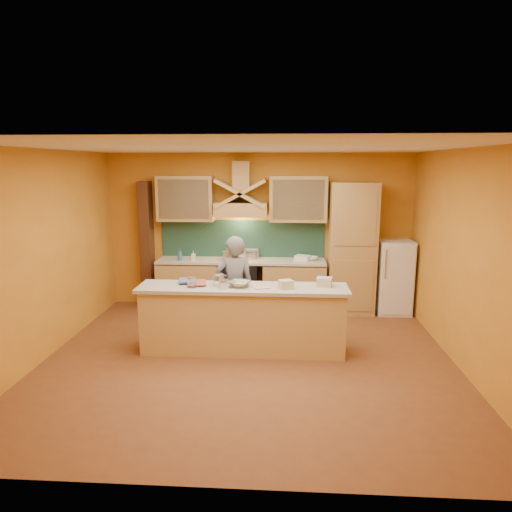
# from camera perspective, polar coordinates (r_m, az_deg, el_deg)

# --- Properties ---
(floor) EXTENTS (5.50, 5.00, 0.01)m
(floor) POSITION_cam_1_polar(r_m,az_deg,el_deg) (6.32, -0.96, -12.85)
(floor) COLOR brown
(floor) RESTS_ON ground
(ceiling) EXTENTS (5.50, 5.00, 0.01)m
(ceiling) POSITION_cam_1_polar(r_m,az_deg,el_deg) (5.77, -1.05, 13.42)
(ceiling) COLOR white
(ceiling) RESTS_ON wall_back
(wall_back) EXTENTS (5.50, 0.02, 2.80)m
(wall_back) POSITION_cam_1_polar(r_m,az_deg,el_deg) (8.35, 0.36, 3.14)
(wall_back) COLOR orange
(wall_back) RESTS_ON floor
(wall_front) EXTENTS (5.50, 0.02, 2.80)m
(wall_front) POSITION_cam_1_polar(r_m,az_deg,el_deg) (3.49, -4.30, -8.64)
(wall_front) COLOR orange
(wall_front) RESTS_ON floor
(wall_left) EXTENTS (0.02, 5.00, 2.80)m
(wall_left) POSITION_cam_1_polar(r_m,az_deg,el_deg) (6.69, -25.19, 0.00)
(wall_left) COLOR orange
(wall_left) RESTS_ON floor
(wall_right) EXTENTS (0.02, 5.00, 2.80)m
(wall_right) POSITION_cam_1_polar(r_m,az_deg,el_deg) (6.30, 24.79, -0.61)
(wall_right) COLOR orange
(wall_right) RESTS_ON floor
(base_cabinet_left) EXTENTS (1.10, 0.60, 0.86)m
(base_cabinet_left) POSITION_cam_1_polar(r_m,az_deg,el_deg) (8.41, -8.31, -3.66)
(base_cabinet_left) COLOR tan
(base_cabinet_left) RESTS_ON floor
(base_cabinet_right) EXTENTS (1.10, 0.60, 0.86)m
(base_cabinet_right) POSITION_cam_1_polar(r_m,az_deg,el_deg) (8.24, 4.76, -3.90)
(base_cabinet_right) COLOR tan
(base_cabinet_right) RESTS_ON floor
(counter_top) EXTENTS (3.00, 0.62, 0.04)m
(counter_top) POSITION_cam_1_polar(r_m,az_deg,el_deg) (8.16, -1.87, -0.62)
(counter_top) COLOR beige
(counter_top) RESTS_ON base_cabinet_left
(stove) EXTENTS (0.60, 0.58, 0.90)m
(stove) POSITION_cam_1_polar(r_m,az_deg,el_deg) (8.27, -1.85, -3.67)
(stove) COLOR black
(stove) RESTS_ON floor
(backsplash) EXTENTS (3.00, 0.03, 0.70)m
(backsplash) POSITION_cam_1_polar(r_m,az_deg,el_deg) (8.38, -1.70, 2.13)
(backsplash) COLOR #1B3C32
(backsplash) RESTS_ON wall_back
(range_hood) EXTENTS (0.92, 0.50, 0.24)m
(range_hood) POSITION_cam_1_polar(r_m,az_deg,el_deg) (8.07, -1.87, 5.86)
(range_hood) COLOR tan
(range_hood) RESTS_ON wall_back
(hood_chimney) EXTENTS (0.30, 0.30, 0.50)m
(hood_chimney) POSITION_cam_1_polar(r_m,az_deg,el_deg) (8.14, -1.83, 10.00)
(hood_chimney) COLOR tan
(hood_chimney) RESTS_ON wall_back
(upper_cabinet_left) EXTENTS (1.00, 0.35, 0.80)m
(upper_cabinet_left) POSITION_cam_1_polar(r_m,az_deg,el_deg) (8.28, -8.79, 7.13)
(upper_cabinet_left) COLOR tan
(upper_cabinet_left) RESTS_ON wall_back
(upper_cabinet_right) EXTENTS (1.00, 0.35, 0.80)m
(upper_cabinet_right) POSITION_cam_1_polar(r_m,az_deg,el_deg) (8.10, 5.29, 7.12)
(upper_cabinet_right) COLOR tan
(upper_cabinet_right) RESTS_ON wall_back
(pantry_column) EXTENTS (0.80, 0.60, 2.30)m
(pantry_column) POSITION_cam_1_polar(r_m,az_deg,el_deg) (8.16, 11.88, 0.94)
(pantry_column) COLOR tan
(pantry_column) RESTS_ON floor
(fridge) EXTENTS (0.58, 0.60, 1.30)m
(fridge) POSITION_cam_1_polar(r_m,az_deg,el_deg) (8.41, 16.81, -2.49)
(fridge) COLOR white
(fridge) RESTS_ON floor
(trim_column_left) EXTENTS (0.20, 0.30, 2.30)m
(trim_column_left) POSITION_cam_1_polar(r_m,az_deg,el_deg) (8.60, -13.47, 1.39)
(trim_column_left) COLOR #472816
(trim_column_left) RESTS_ON floor
(island_body) EXTENTS (2.80, 0.55, 0.88)m
(island_body) POSITION_cam_1_polar(r_m,az_deg,el_deg) (6.44, -1.66, -8.16)
(island_body) COLOR #DAB66F
(island_body) RESTS_ON floor
(island_top) EXTENTS (2.90, 0.62, 0.05)m
(island_top) POSITION_cam_1_polar(r_m,az_deg,el_deg) (6.30, -1.68, -4.04)
(island_top) COLOR beige
(island_top) RESTS_ON island_body
(person) EXTENTS (0.64, 0.49, 1.58)m
(person) POSITION_cam_1_polar(r_m,az_deg,el_deg) (6.78, -2.70, -4.05)
(person) COLOR slate
(person) RESTS_ON floor
(pot_large) EXTENTS (0.29, 0.29, 0.16)m
(pot_large) POSITION_cam_1_polar(r_m,az_deg,el_deg) (8.15, -3.39, -0.06)
(pot_large) COLOR #B4B4BB
(pot_large) RESTS_ON stove
(pot_small) EXTENTS (0.26, 0.26, 0.15)m
(pot_small) POSITION_cam_1_polar(r_m,az_deg,el_deg) (8.25, -0.60, 0.04)
(pot_small) COLOR #B1B0B7
(pot_small) RESTS_ON stove
(soap_bottle_a) EXTENTS (0.09, 0.09, 0.17)m
(soap_bottle_a) POSITION_cam_1_polar(r_m,az_deg,el_deg) (8.16, -7.83, 0.04)
(soap_bottle_a) COLOR beige
(soap_bottle_a) RESTS_ON counter_top
(soap_bottle_b) EXTENTS (0.11, 0.11, 0.21)m
(soap_bottle_b) POSITION_cam_1_polar(r_m,az_deg,el_deg) (8.21, -9.50, 0.20)
(soap_bottle_b) COLOR #365E95
(soap_bottle_b) RESTS_ON counter_top
(bowl_back) EXTENTS (0.22, 0.22, 0.06)m
(bowl_back) POSITION_cam_1_polar(r_m,az_deg,el_deg) (8.18, 7.00, -0.30)
(bowl_back) COLOR silver
(bowl_back) RESTS_ON counter_top
(dish_rack) EXTENTS (0.31, 0.28, 0.09)m
(dish_rack) POSITION_cam_1_polar(r_m,az_deg,el_deg) (8.15, 5.85, -0.22)
(dish_rack) COLOR white
(dish_rack) RESTS_ON counter_top
(book_lower) EXTENTS (0.32, 0.39, 0.03)m
(book_lower) POSITION_cam_1_polar(r_m,az_deg,el_deg) (6.45, -8.55, -3.42)
(book_lower) COLOR #A9443C
(book_lower) RESTS_ON island_top
(book_upper) EXTENTS (0.26, 0.32, 0.02)m
(book_upper) POSITION_cam_1_polar(r_m,az_deg,el_deg) (6.56, -9.63, -3.06)
(book_upper) COLOR #445F95
(book_upper) RESTS_ON island_top
(jar_large) EXTENTS (0.16, 0.16, 0.15)m
(jar_large) POSITION_cam_1_polar(r_m,az_deg,el_deg) (6.35, -4.68, -3.01)
(jar_large) COLOR white
(jar_large) RESTS_ON island_top
(jar_small) EXTENTS (0.16, 0.16, 0.14)m
(jar_small) POSITION_cam_1_polar(r_m,az_deg,el_deg) (6.29, -8.03, -3.29)
(jar_small) COLOR white
(jar_small) RESTS_ON island_top
(kitchen_scale) EXTENTS (0.14, 0.14, 0.09)m
(kitchen_scale) POSITION_cam_1_polar(r_m,az_deg,el_deg) (6.21, -4.05, -3.61)
(kitchen_scale) COLOR silver
(kitchen_scale) RESTS_ON island_top
(mixing_bowl) EXTENTS (0.37, 0.37, 0.07)m
(mixing_bowl) POSITION_cam_1_polar(r_m,az_deg,el_deg) (6.28, -2.07, -3.51)
(mixing_bowl) COLOR white
(mixing_bowl) RESTS_ON island_top
(cloth) EXTENTS (0.26, 0.23, 0.01)m
(cloth) POSITION_cam_1_polar(r_m,az_deg,el_deg) (6.21, 0.68, -3.94)
(cloth) COLOR #C7ADA4
(cloth) RESTS_ON island_top
(grocery_bag_a) EXTENTS (0.22, 0.20, 0.12)m
(grocery_bag_a) POSITION_cam_1_polar(r_m,az_deg,el_deg) (6.19, 3.74, -3.54)
(grocery_bag_a) COLOR beige
(grocery_bag_a) RESTS_ON island_top
(grocery_bag_b) EXTENTS (0.23, 0.19, 0.12)m
(grocery_bag_b) POSITION_cam_1_polar(r_m,az_deg,el_deg) (6.35, 8.54, -3.22)
(grocery_bag_b) COLOR beige
(grocery_bag_b) RESTS_ON island_top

